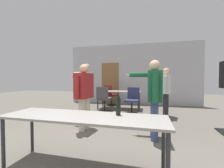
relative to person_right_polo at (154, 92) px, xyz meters
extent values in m
cube|color=#BCBCC1|center=(-0.94, 4.27, 0.51)|extent=(6.38, 0.10, 2.95)
cube|color=olive|center=(-2.04, 4.21, 0.06)|extent=(0.90, 0.02, 2.05)
cube|color=gray|center=(-0.97, -1.29, -0.25)|extent=(2.27, 0.65, 0.03)
cylinder|color=#2D2D33|center=(-2.04, -1.56, -0.61)|extent=(0.05, 0.05, 0.70)
cylinder|color=#2D2D33|center=(0.11, -1.56, -0.61)|extent=(0.05, 0.05, 0.70)
cylinder|color=#2D2D33|center=(-2.04, -1.03, -0.61)|extent=(0.05, 0.05, 0.70)
cylinder|color=#2D2D33|center=(0.11, -1.03, -0.61)|extent=(0.05, 0.05, 0.70)
cube|color=gray|center=(-1.31, 2.91, -0.25)|extent=(1.75, 0.80, 0.03)
cylinder|color=#2D2D33|center=(-2.13, 2.57, -0.61)|extent=(0.05, 0.05, 0.70)
cylinder|color=#2D2D33|center=(-0.50, 2.57, -0.61)|extent=(0.05, 0.05, 0.70)
cylinder|color=#2D2D33|center=(-2.13, 3.26, -0.61)|extent=(0.05, 0.05, 0.70)
cylinder|color=#2D2D33|center=(-0.50, 3.26, -0.61)|extent=(0.05, 0.05, 0.70)
cylinder|color=#3D4C75|center=(0.02, -0.10, -0.57)|extent=(0.15, 0.15, 0.79)
cylinder|color=#3D4C75|center=(0.01, 0.10, -0.57)|extent=(0.15, 0.15, 0.79)
cube|color=#195633|center=(0.01, 0.00, 0.13)|extent=(0.28, 0.49, 0.62)
sphere|color=#DBAD89|center=(0.01, 0.00, 0.55)|extent=(0.22, 0.22, 0.22)
cylinder|color=#195633|center=(0.02, -0.30, 0.10)|extent=(0.11, 0.11, 0.54)
cylinder|color=#195633|center=(-0.26, 0.29, 0.37)|extent=(0.54, 0.13, 0.11)
cube|color=white|center=(-0.56, 0.28, 0.37)|extent=(0.12, 0.04, 0.03)
cylinder|color=#28282D|center=(0.41, 1.86, -0.58)|extent=(0.15, 0.15, 0.77)
cylinder|color=#28282D|center=(0.46, 2.05, -0.58)|extent=(0.15, 0.15, 0.77)
cube|color=silver|center=(0.43, 1.95, 0.11)|extent=(0.37, 0.53, 0.61)
sphere|color=#DBAD89|center=(0.43, 1.95, 0.52)|extent=(0.21, 0.21, 0.21)
cylinder|color=silver|center=(0.36, 1.67, 0.08)|extent=(0.11, 0.11, 0.52)
cylinder|color=silver|center=(0.25, 2.30, 0.35)|extent=(0.54, 0.24, 0.11)
cube|color=white|center=(-0.04, 2.37, 0.35)|extent=(0.13, 0.06, 0.03)
cylinder|color=beige|center=(-2.02, 1.12, -0.55)|extent=(0.14, 0.14, 0.83)
cylinder|color=beige|center=(-2.02, 1.31, -0.55)|extent=(0.14, 0.14, 0.83)
cube|color=silver|center=(-2.02, 1.21, 0.19)|extent=(0.26, 0.46, 0.65)
sphere|color=#DBAD89|center=(-2.02, 1.21, 0.64)|extent=(0.23, 0.23, 0.23)
cylinder|color=silver|center=(-2.02, 0.93, 0.17)|extent=(0.11, 0.11, 0.57)
cylinder|color=silver|center=(-2.31, 1.49, 0.46)|extent=(0.57, 0.12, 0.11)
cube|color=white|center=(-2.62, 1.48, 0.46)|extent=(0.12, 0.04, 0.03)
cylinder|color=beige|center=(-1.65, 0.08, -0.58)|extent=(0.15, 0.15, 0.77)
cylinder|color=beige|center=(-1.61, 0.28, -0.58)|extent=(0.15, 0.15, 0.77)
cube|color=maroon|center=(-1.63, 0.18, 0.11)|extent=(0.34, 0.51, 0.61)
sphere|color=#DBAD89|center=(-1.63, 0.18, 0.52)|extent=(0.21, 0.21, 0.21)
cylinder|color=maroon|center=(-1.68, -0.11, 0.08)|extent=(0.11, 0.11, 0.52)
cylinder|color=maroon|center=(-1.84, 0.52, 0.34)|extent=(0.54, 0.19, 0.11)
cube|color=white|center=(-2.13, 0.56, 0.34)|extent=(0.12, 0.05, 0.03)
cylinder|color=black|center=(-1.82, 3.66, -0.95)|extent=(0.52, 0.52, 0.03)
cylinder|color=black|center=(-1.82, 3.66, -0.73)|extent=(0.06, 0.06, 0.41)
cube|color=maroon|center=(-1.82, 3.66, -0.49)|extent=(0.62, 0.62, 0.08)
cube|color=maroon|center=(-1.93, 3.43, -0.24)|extent=(0.42, 0.25, 0.42)
cylinder|color=black|center=(-0.69, 2.05, -0.95)|extent=(0.52, 0.52, 0.03)
cylinder|color=black|center=(-0.69, 2.05, -0.73)|extent=(0.06, 0.06, 0.40)
cube|color=navy|center=(-0.69, 2.05, -0.49)|extent=(0.52, 0.52, 0.08)
cube|color=navy|center=(-0.65, 2.30, -0.24)|extent=(0.44, 0.12, 0.42)
cylinder|color=black|center=(-1.72, 2.21, -0.95)|extent=(0.52, 0.52, 0.03)
cylinder|color=black|center=(-1.72, 2.21, -0.72)|extent=(0.06, 0.06, 0.42)
cube|color=#4C4C51|center=(-1.72, 2.21, -0.47)|extent=(0.48, 0.48, 0.08)
cube|color=#4C4C51|center=(-1.74, 1.95, -0.22)|extent=(0.44, 0.08, 0.42)
cylinder|color=black|center=(-0.50, -1.14, -0.12)|extent=(0.07, 0.07, 0.22)
cone|color=black|center=(-0.50, -1.14, 0.04)|extent=(0.06, 0.06, 0.10)
cylinder|color=gold|center=(-0.50, -1.14, 0.10)|extent=(0.03, 0.03, 0.01)
camera|label=1|loc=(-0.08, -3.16, 0.27)|focal=24.00mm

